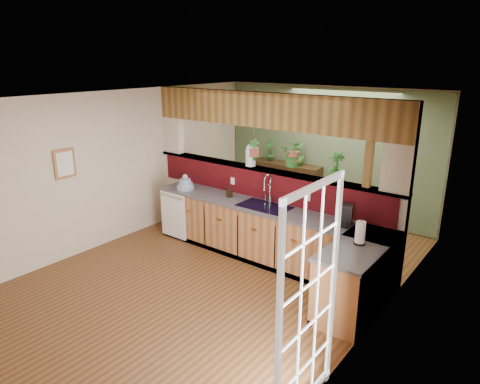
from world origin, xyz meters
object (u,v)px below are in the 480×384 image
Objects in this scene: dish_stack at (185,185)px; shelving_console at (286,186)px; coffee_maker at (346,216)px; glass_jar at (251,155)px; faucet at (268,188)px; paper_towel at (360,233)px; soap_dispenser at (229,192)px.

dish_stack is 0.21× the size of shelving_console.
coffee_maker is 1.99m from glass_jar.
faucet is 2.42m from shelving_console.
dish_stack is at bearing 173.96° from paper_towel.
dish_stack reaches higher than soap_dispenser.
glass_jar is 2.23m from shelving_console.
faucet is 1.67× the size of coffee_maker.
paper_towel is 3.89m from shelving_console.
coffee_maker is 0.92× the size of paper_towel.
faucet is 1.39m from coffee_maker.
dish_stack is at bearing -172.10° from soap_dispenser.
shelving_console is at bearing 103.38° from glass_jar.
soap_dispenser is (0.89, 0.12, 0.01)m from dish_stack.
soap_dispenser is at bearing 162.24° from coffee_maker.
faucet is 1.31× the size of glass_jar.
dish_stack is 2.49m from shelving_console.
shelving_console is at bearing 114.38° from faucet.
paper_towel is at bearing -48.16° from shelving_console.
soap_dispenser is at bearing -117.43° from glass_jar.
faucet is 1.53× the size of paper_towel.
shelving_console is at bearing 135.10° from paper_towel.
glass_jar is at bearing 151.86° from coffee_maker.
faucet is 0.72m from soap_dispenser.
shelving_console is (-0.27, 2.24, -0.49)m from soap_dispenser.
paper_towel reaches higher than dish_stack.
coffee_maker is at bearing -0.07° from soap_dispenser.
glass_jar is at bearing 156.56° from faucet.
paper_towel reaches higher than coffee_maker.
coffee_maker is (1.37, -0.13, -0.13)m from faucet.
coffee_maker is 3.28m from shelving_console.
soap_dispenser is at bearing 7.90° from dish_stack.
paper_towel is (2.46, -0.48, 0.05)m from soap_dispenser.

